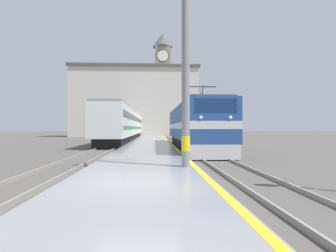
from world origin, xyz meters
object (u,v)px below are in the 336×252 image
at_px(passenger_train, 131,125).
at_px(clock_tower, 163,81).
at_px(catenary_mast, 187,54).
at_px(locomotive_train, 193,127).

xyz_separation_m(passenger_train, clock_tower, (6.03, 19.42, 11.09)).
bearing_deg(catenary_mast, clock_tower, 89.15).
height_order(locomotive_train, clock_tower, clock_tower).
height_order(locomotive_train, passenger_train, locomotive_train).
relative_size(locomotive_train, passenger_train, 0.35).
bearing_deg(passenger_train, locomotive_train, -72.22).
xyz_separation_m(passenger_train, catenary_mast, (5.23, -34.58, 2.47)).
height_order(passenger_train, catenary_mast, catenary_mast).
distance_m(locomotive_train, passenger_train, 23.72).
bearing_deg(clock_tower, locomotive_train, -88.35).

